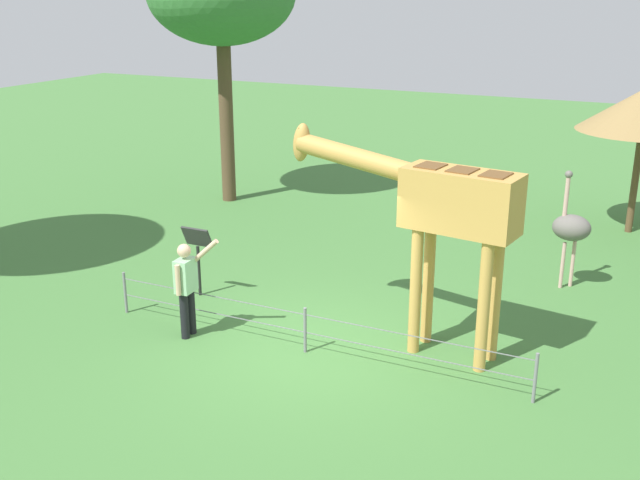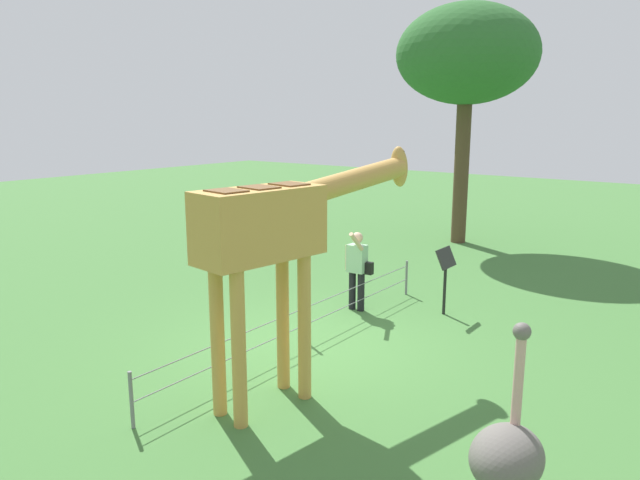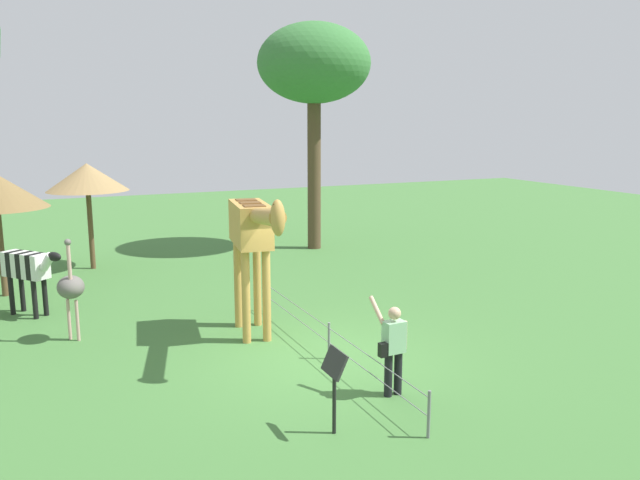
% 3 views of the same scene
% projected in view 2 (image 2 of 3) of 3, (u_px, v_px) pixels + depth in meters
% --- Properties ---
extents(ground_plane, '(60.00, 60.00, 0.00)m').
position_uv_depth(ground_plane, '(312.00, 344.00, 10.01)').
color(ground_plane, '#427538').
extents(giraffe, '(3.87, 1.04, 3.36)m').
position_uv_depth(giraffe, '(280.00, 233.00, 7.67)').
color(giraffe, '#C69347').
rests_on(giraffe, ground_plane).
extents(visitor, '(0.66, 0.58, 1.68)m').
position_uv_depth(visitor, '(357.00, 266.00, 11.61)').
color(visitor, black).
rests_on(visitor, ground_plane).
extents(ostrich, '(0.70, 0.56, 2.25)m').
position_uv_depth(ostrich, '(507.00, 458.00, 4.63)').
color(ostrich, '#CC9E93').
rests_on(ostrich, ground_plane).
extents(tree_northeast, '(4.08, 4.08, 6.97)m').
position_uv_depth(tree_northeast, '(467.00, 56.00, 17.01)').
color(tree_northeast, brown).
rests_on(tree_northeast, ground_plane).
extents(info_sign, '(0.56, 0.21, 1.32)m').
position_uv_depth(info_sign, '(446.00, 267.00, 11.35)').
color(info_sign, black).
rests_on(info_sign, ground_plane).
extents(wire_fence, '(7.05, 0.05, 0.75)m').
position_uv_depth(wire_fence, '(307.00, 320.00, 10.00)').
color(wire_fence, slate).
rests_on(wire_fence, ground_plane).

